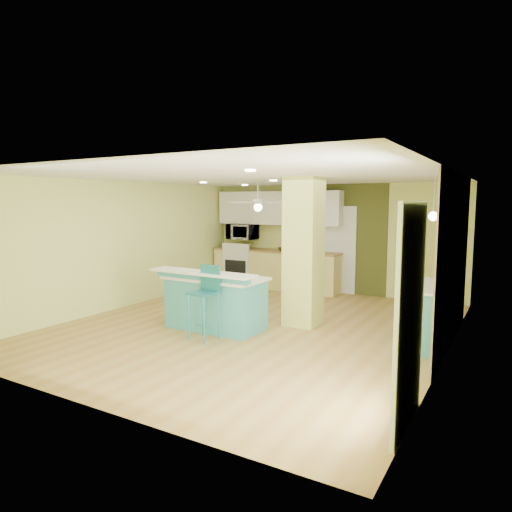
{
  "coord_description": "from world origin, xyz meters",
  "views": [
    {
      "loc": [
        3.79,
        -6.51,
        2.09
      ],
      "look_at": [
        -0.22,
        0.4,
        1.14
      ],
      "focal_mm": 32.0,
      "sensor_mm": 36.0,
      "label": 1
    }
  ],
  "objects_px": {
    "fruit_bowl": "(284,249)",
    "canister": "(214,271)",
    "peninsula": "(215,301)",
    "bar_stool": "(206,290)",
    "side_counter": "(429,314)"
  },
  "relations": [
    {
      "from": "peninsula",
      "to": "fruit_bowl",
      "type": "xyz_separation_m",
      "value": [
        -0.51,
        3.57,
        0.52
      ]
    },
    {
      "from": "fruit_bowl",
      "to": "canister",
      "type": "xyz_separation_m",
      "value": [
        0.41,
        -3.46,
        -0.03
      ]
    },
    {
      "from": "peninsula",
      "to": "canister",
      "type": "height_order",
      "value": "canister"
    },
    {
      "from": "bar_stool",
      "to": "canister",
      "type": "relative_size",
      "value": 7.3
    },
    {
      "from": "bar_stool",
      "to": "peninsula",
      "type": "bearing_deg",
      "value": 118.05
    },
    {
      "from": "side_counter",
      "to": "canister",
      "type": "height_order",
      "value": "canister"
    },
    {
      "from": "peninsula",
      "to": "fruit_bowl",
      "type": "relative_size",
      "value": 5.76
    },
    {
      "from": "fruit_bowl",
      "to": "peninsula",
      "type": "bearing_deg",
      "value": -81.88
    },
    {
      "from": "bar_stool",
      "to": "side_counter",
      "type": "relative_size",
      "value": 0.82
    },
    {
      "from": "peninsula",
      "to": "bar_stool",
      "type": "bearing_deg",
      "value": -66.67
    },
    {
      "from": "peninsula",
      "to": "side_counter",
      "type": "bearing_deg",
      "value": 15.98
    },
    {
      "from": "peninsula",
      "to": "side_counter",
      "type": "distance_m",
      "value": 3.33
    },
    {
      "from": "peninsula",
      "to": "bar_stool",
      "type": "relative_size",
      "value": 1.65
    },
    {
      "from": "side_counter",
      "to": "canister",
      "type": "xyz_separation_m",
      "value": [
        -3.31,
        -0.77,
        0.5
      ]
    },
    {
      "from": "side_counter",
      "to": "fruit_bowl",
      "type": "height_order",
      "value": "fruit_bowl"
    }
  ]
}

